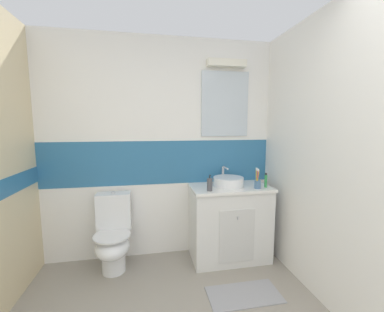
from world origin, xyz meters
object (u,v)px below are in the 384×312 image
Objects in this scene: toothpaste_tube_upright at (266,181)px; soap_dispenser at (210,184)px; toilet at (113,236)px; toothbrush_cup at (257,183)px; sink_basin at (228,181)px.

soap_dispenser is at bearing -177.68° from toothpaste_tube_upright.
toilet is 1.63m from toothbrush_cup.
toothbrush_cup is 0.53m from soap_dispenser.
toilet is at bearing 175.42° from toothpaste_tube_upright.
sink_basin is 1.37m from toilet.
toothbrush_cup is at bearing -165.80° from toothpaste_tube_upright.
soap_dispenser is (1.00, -0.16, 0.54)m from toilet.
sink_basin is 0.32m from toothbrush_cup.
toothbrush_cup reaches higher than soap_dispenser.
toothpaste_tube_upright reaches higher than toilet.
toothbrush_cup is 0.12m from toothpaste_tube_upright.
toothpaste_tube_upright is (0.38, -0.14, 0.02)m from sink_basin.
toilet is at bearing -179.46° from sink_basin.
soap_dispenser is at bearing 179.76° from toothbrush_cup.
sink_basin is 2.20× the size of soap_dispenser.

